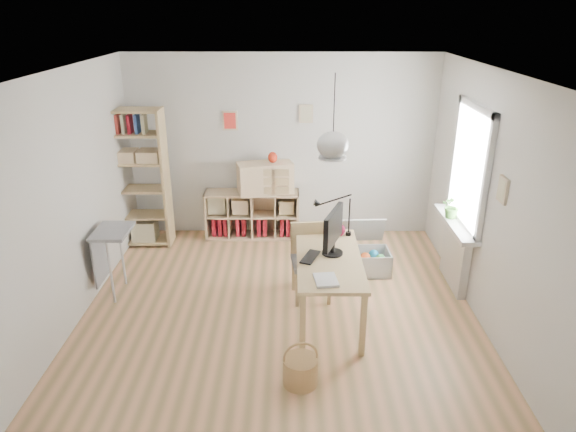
{
  "coord_description": "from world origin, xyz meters",
  "views": [
    {
      "loc": [
        0.13,
        -5.15,
        3.28
      ],
      "look_at": [
        0.1,
        0.3,
        1.05
      ],
      "focal_mm": 32.0,
      "sensor_mm": 36.0,
      "label": 1
    }
  ],
  "objects_px": {
    "chair": "(310,257)",
    "storage_chest": "(366,256)",
    "desk": "(329,265)",
    "cube_shelf": "(251,217)",
    "tall_bookshelf": "(138,173)",
    "monitor": "(333,230)",
    "drawer_chest": "(265,178)"
  },
  "relations": [
    {
      "from": "desk",
      "to": "cube_shelf",
      "type": "height_order",
      "value": "desk"
    },
    {
      "from": "tall_bookshelf",
      "to": "drawer_chest",
      "type": "height_order",
      "value": "tall_bookshelf"
    },
    {
      "from": "cube_shelf",
      "to": "tall_bookshelf",
      "type": "relative_size",
      "value": 0.7
    },
    {
      "from": "desk",
      "to": "cube_shelf",
      "type": "distance_m",
      "value": 2.48
    },
    {
      "from": "desk",
      "to": "drawer_chest",
      "type": "bearing_deg",
      "value": 109.95
    },
    {
      "from": "monitor",
      "to": "drawer_chest",
      "type": "distance_m",
      "value": 2.26
    },
    {
      "from": "desk",
      "to": "cube_shelf",
      "type": "bearing_deg",
      "value": 114.61
    },
    {
      "from": "storage_chest",
      "to": "monitor",
      "type": "height_order",
      "value": "monitor"
    },
    {
      "from": "tall_bookshelf",
      "to": "monitor",
      "type": "bearing_deg",
      "value": -35.3
    },
    {
      "from": "cube_shelf",
      "to": "drawer_chest",
      "type": "bearing_deg",
      "value": -10.26
    },
    {
      "from": "desk",
      "to": "storage_chest",
      "type": "xyz_separation_m",
      "value": [
        0.58,
        1.11,
        -0.45
      ]
    },
    {
      "from": "tall_bookshelf",
      "to": "drawer_chest",
      "type": "distance_m",
      "value": 1.81
    },
    {
      "from": "storage_chest",
      "to": "cube_shelf",
      "type": "bearing_deg",
      "value": 142.3
    },
    {
      "from": "desk",
      "to": "monitor",
      "type": "relative_size",
      "value": 2.64
    },
    {
      "from": "cube_shelf",
      "to": "chair",
      "type": "bearing_deg",
      "value": -64.44
    },
    {
      "from": "monitor",
      "to": "storage_chest",
      "type": "bearing_deg",
      "value": 82.09
    },
    {
      "from": "tall_bookshelf",
      "to": "chair",
      "type": "relative_size",
      "value": 2.21
    },
    {
      "from": "desk",
      "to": "monitor",
      "type": "distance_m",
      "value": 0.39
    },
    {
      "from": "desk",
      "to": "drawer_chest",
      "type": "distance_m",
      "value": 2.35
    },
    {
      "from": "cube_shelf",
      "to": "storage_chest",
      "type": "xyz_separation_m",
      "value": [
        1.61,
        -1.13,
        -0.09
      ]
    },
    {
      "from": "cube_shelf",
      "to": "tall_bookshelf",
      "type": "bearing_deg",
      "value": -169.81
    },
    {
      "from": "chair",
      "to": "drawer_chest",
      "type": "xyz_separation_m",
      "value": [
        -0.61,
        1.71,
        0.43
      ]
    },
    {
      "from": "drawer_chest",
      "to": "chair",
      "type": "bearing_deg",
      "value": -85.01
    },
    {
      "from": "cube_shelf",
      "to": "desk",
      "type": "bearing_deg",
      "value": -65.39
    },
    {
      "from": "cube_shelf",
      "to": "monitor",
      "type": "distance_m",
      "value": 2.5
    },
    {
      "from": "desk",
      "to": "tall_bookshelf",
      "type": "distance_m",
      "value": 3.27
    },
    {
      "from": "chair",
      "to": "drawer_chest",
      "type": "distance_m",
      "value": 1.87
    },
    {
      "from": "storage_chest",
      "to": "drawer_chest",
      "type": "relative_size",
      "value": 0.9
    },
    {
      "from": "cube_shelf",
      "to": "chair",
      "type": "relative_size",
      "value": 1.55
    },
    {
      "from": "chair",
      "to": "storage_chest",
      "type": "relative_size",
      "value": 1.27
    },
    {
      "from": "cube_shelf",
      "to": "chair",
      "type": "height_order",
      "value": "chair"
    },
    {
      "from": "cube_shelf",
      "to": "storage_chest",
      "type": "height_order",
      "value": "cube_shelf"
    }
  ]
}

